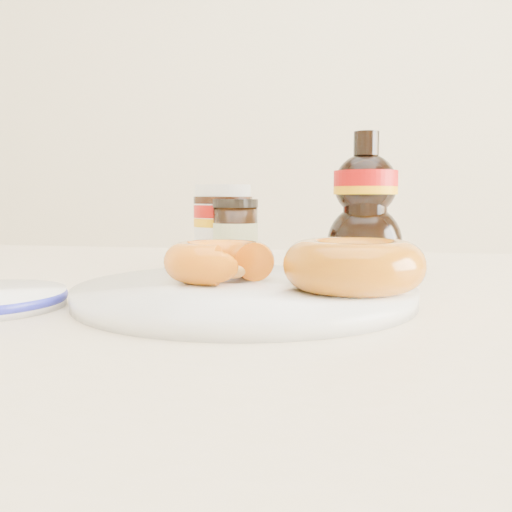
% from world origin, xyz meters
% --- Properties ---
extents(dining_table, '(1.40, 0.90, 0.75)m').
position_xyz_m(dining_table, '(0.00, 0.10, 0.67)').
color(dining_table, beige).
rests_on(dining_table, ground).
extents(plate, '(0.30, 0.30, 0.01)m').
position_xyz_m(plate, '(-0.01, 0.05, 0.76)').
color(plate, white).
rests_on(plate, dining_table).
extents(donut_bitten, '(0.11, 0.11, 0.04)m').
position_xyz_m(donut_bitten, '(-0.04, 0.07, 0.78)').
color(donut_bitten, orange).
rests_on(donut_bitten, plate).
extents(donut_whole, '(0.13, 0.13, 0.04)m').
position_xyz_m(donut_whole, '(0.08, 0.04, 0.79)').
color(donut_whole, '#A86C0A').
rests_on(donut_whole, plate).
extents(nutella_jar, '(0.08, 0.08, 0.11)m').
position_xyz_m(nutella_jar, '(-0.09, 0.28, 0.81)').
color(nutella_jar, white).
rests_on(nutella_jar, dining_table).
extents(syrup_bottle, '(0.09, 0.08, 0.16)m').
position_xyz_m(syrup_bottle, '(0.09, 0.22, 0.83)').
color(syrup_bottle, black).
rests_on(syrup_bottle, dining_table).
extents(dark_jar, '(0.06, 0.06, 0.09)m').
position_xyz_m(dark_jar, '(-0.07, 0.25, 0.79)').
color(dark_jar, black).
rests_on(dark_jar, dining_table).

